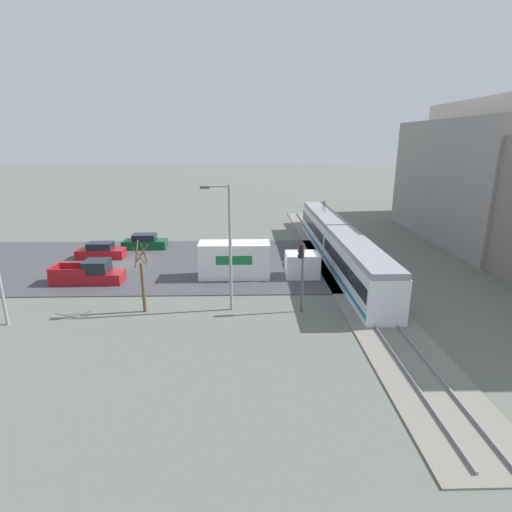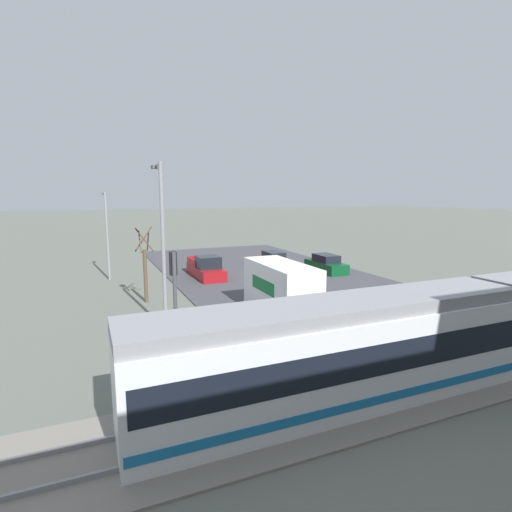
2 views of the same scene
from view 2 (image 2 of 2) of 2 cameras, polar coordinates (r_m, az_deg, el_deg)
ground_plane at (r=34.75m, az=1.97°, el=-2.85°), size 320.00×320.00×0.00m
road_surface at (r=34.75m, az=1.97°, el=-2.78°), size 16.77×37.96×0.08m
rail_bed at (r=19.21m, az=29.40°, el=-13.73°), size 52.06×4.40×0.22m
light_rail_tram at (r=18.93m, az=30.50°, el=-8.55°), size 28.85×2.67×4.65m
box_truck at (r=22.22m, az=5.20°, el=-5.74°), size 2.33×10.15×3.01m
pickup_truck at (r=34.02m, az=-7.15°, el=-1.82°), size 1.97×5.66×1.88m
sedan_car_0 at (r=36.68m, az=9.97°, el=-1.20°), size 1.85×4.61×1.56m
sedan_car_1 at (r=37.89m, az=2.52°, el=-0.75°), size 1.71×4.57×1.57m
traffic_light_pole at (r=16.40m, az=-11.55°, el=-5.18°), size 0.28×0.47×4.79m
street_tree at (r=26.93m, az=-15.55°, el=-1.72°), size 1.17×0.97×4.97m
street_lamp_near_crossing at (r=34.96m, az=-20.54°, el=3.66°), size 0.36×1.95×7.23m
street_lamp_mid_block at (r=20.95m, az=-13.26°, el=2.87°), size 0.36×1.95×8.64m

